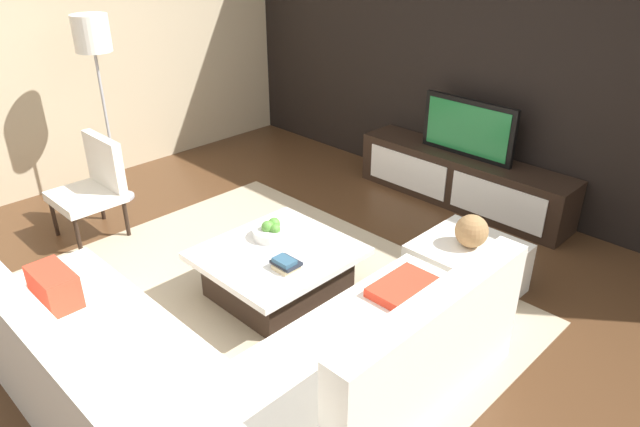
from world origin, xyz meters
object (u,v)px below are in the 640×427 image
Objects in this scene: media_console at (462,179)px; ottoman at (466,269)px; coffee_table at (278,271)px; sectional_couch at (223,371)px; floor_lamp at (94,46)px; decorative_ball at (472,231)px; television at (468,128)px; fruit_bowl at (271,231)px; book_stack at (286,264)px; accent_chair_near at (94,182)px.

ottoman is at bearing -55.99° from media_console.
coffee_table is at bearing -133.63° from ottoman.
sectional_couch reaches higher than media_console.
floor_lamp is 7.36× the size of decorative_ball.
fruit_bowl is (-0.28, -2.19, -0.34)m from television.
sectional_couch is 9.08× the size of fruit_bowl.
book_stack is (0.22, -0.12, 0.22)m from coffee_table.
fruit_bowl is (-0.28, -2.19, 0.18)m from media_console.
decorative_ball is at bearing 22.85° from accent_chair_near.
fruit_bowl is at bearing -97.30° from media_console.
sectional_couch is 3.63× the size of ottoman.
book_stack is at bearing -28.06° from coffee_table.
accent_chair_near is (-2.48, 0.50, 0.21)m from sectional_couch.
ottoman is at bearing 17.19° from floor_lamp.
decorative_ball is at bearing -55.99° from media_console.
sectional_couch is at bearing -80.65° from television.
sectional_couch is 1.17m from coffee_table.
sectional_couch is 13.39× the size of book_stack.
ottoman is (0.33, 1.99, -0.08)m from sectional_couch.
television is 1.57m from decorative_ball.
book_stack reaches higher than coffee_table.
floor_lamp reaches higher than television.
ottoman is at bearing 22.85° from accent_chair_near.
accent_chair_near is at bearing -39.79° from floor_lamp.
decorative_ball reaches higher than ottoman.
sectional_couch reaches higher than coffee_table.
accent_chair_near is 2.10m from book_stack.
television is at bearing 43.05° from floor_lamp.
media_console is 1.22× the size of floor_lamp.
accent_chair_near is at bearing -152.18° from decorative_ball.
sectional_couch is 2.92× the size of accent_chair_near.
floor_lamp is (-2.48, -2.32, 0.73)m from television.
media_console is at bearing -90.00° from television.
decorative_ball is at bearing 0.00° from ottoman.
floor_lamp is at bearing -136.95° from television.
floor_lamp is at bearing 135.24° from accent_chair_near.
sectional_couch is (0.54, -3.27, -0.49)m from television.
coffee_table is 0.31m from fruit_bowl.
decorative_ball is at bearing 46.37° from coffee_table.
television is 3.35m from sectional_couch.
media_console is 11.43× the size of book_stack.
floor_lamp is 2.45m from fruit_bowl.
fruit_bowl is (1.66, 0.57, -0.06)m from accent_chair_near.
media_console reaches higher than coffee_table.
accent_chair_near is 3.11× the size of fruit_bowl.
television is at bearing 82.70° from fruit_bowl.
television is 2.37m from coffee_table.
coffee_table is 5.51× the size of book_stack.
floor_lamp reaches higher than coffee_table.
sectional_couch is at bearing -99.38° from ottoman.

